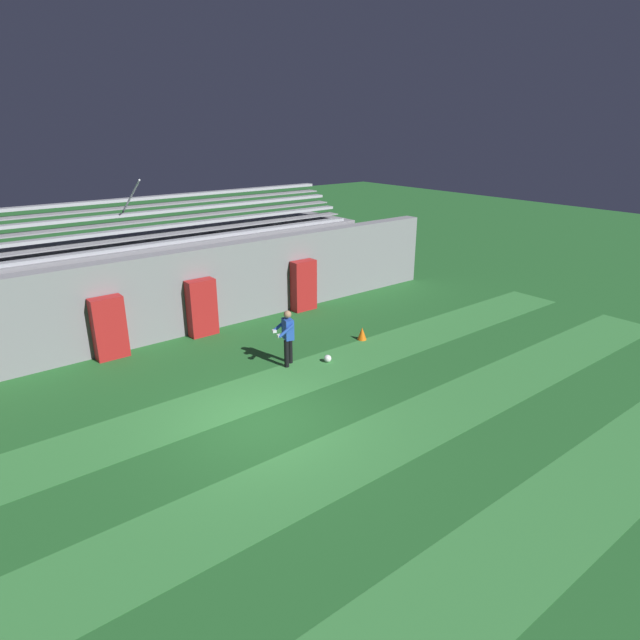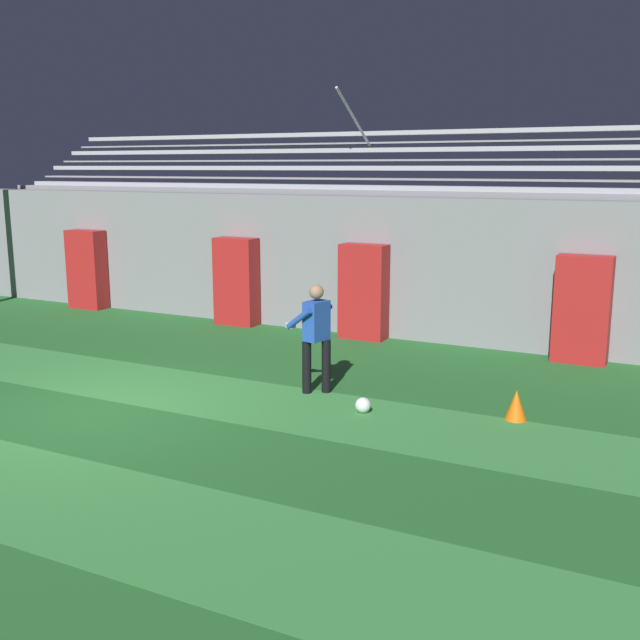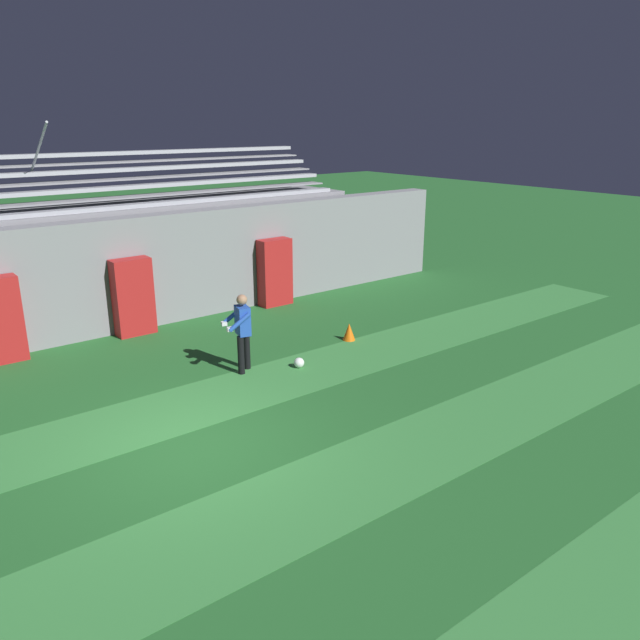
% 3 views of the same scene
% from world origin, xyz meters
% --- Properties ---
extents(ground_plane, '(80.00, 80.00, 0.00)m').
position_xyz_m(ground_plane, '(0.00, 0.00, 0.00)').
color(ground_plane, '#236028').
extents(turf_stripe_far, '(28.00, 1.86, 0.01)m').
position_xyz_m(turf_stripe_far, '(0.00, 1.42, 0.00)').
color(turf_stripe_far, '#38843D').
rests_on(turf_stripe_far, ground).
extents(back_wall, '(24.00, 0.60, 2.80)m').
position_xyz_m(back_wall, '(0.00, 6.50, 1.40)').
color(back_wall, gray).
rests_on(back_wall, ground).
extents(padding_pillar_gate_left, '(0.93, 0.44, 1.89)m').
position_xyz_m(padding_pillar_gate_left, '(-1.50, 5.95, 0.94)').
color(padding_pillar_gate_left, '#B21E1E').
rests_on(padding_pillar_gate_left, ground).
extents(padding_pillar_gate_right, '(0.93, 0.44, 1.89)m').
position_xyz_m(padding_pillar_gate_right, '(1.50, 5.95, 0.94)').
color(padding_pillar_gate_right, '#B21E1E').
rests_on(padding_pillar_gate_right, ground).
extents(padding_pillar_far_left, '(0.93, 0.44, 1.89)m').
position_xyz_m(padding_pillar_far_left, '(-5.79, 5.95, 0.94)').
color(padding_pillar_far_left, '#B21E1E').
rests_on(padding_pillar_far_left, ground).
extents(padding_pillar_far_right, '(0.93, 0.44, 1.89)m').
position_xyz_m(padding_pillar_far_right, '(5.65, 5.95, 0.94)').
color(padding_pillar_far_right, '#B21E1E').
rests_on(padding_pillar_far_right, ground).
extents(bleacher_stand, '(18.00, 3.35, 5.03)m').
position_xyz_m(bleacher_stand, '(0.00, 8.49, 1.50)').
color(bleacher_stand, gray).
rests_on(bleacher_stand, ground).
extents(goalkeeper, '(0.65, 0.66, 1.67)m').
position_xyz_m(goalkeeper, '(2.33, 2.25, 0.95)').
color(goalkeeper, black).
rests_on(goalkeeper, ground).
extents(soccer_ball, '(0.22, 0.22, 0.22)m').
position_xyz_m(soccer_ball, '(3.36, 1.69, 0.11)').
color(soccer_ball, white).
rests_on(soccer_ball, ground).
extents(traffic_cone, '(0.30, 0.30, 0.42)m').
position_xyz_m(traffic_cone, '(5.34, 2.36, 0.21)').
color(traffic_cone, orange).
rests_on(traffic_cone, ground).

